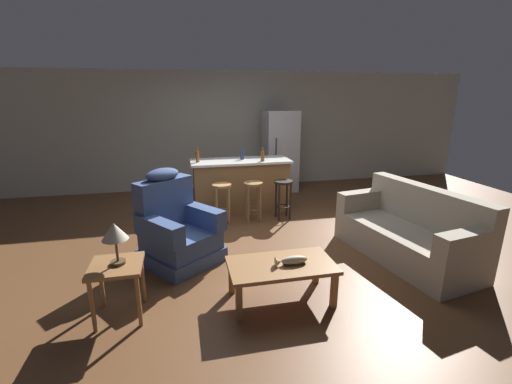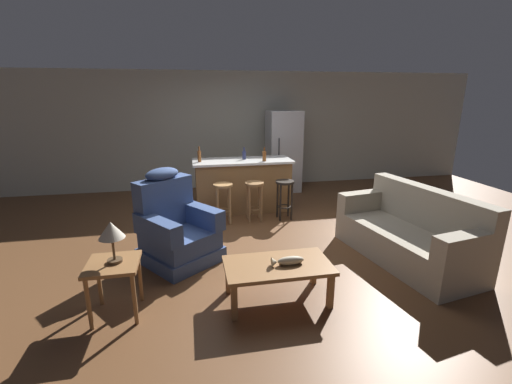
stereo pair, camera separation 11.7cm
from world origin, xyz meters
name	(u,v)px [view 2 (the right image)]	position (x,y,z in m)	size (l,w,h in m)	color
ground_plane	(257,237)	(0.00, 0.00, 0.00)	(12.00, 12.00, 0.00)	brown
back_wall	(230,131)	(0.00, 3.12, 1.30)	(12.00, 0.05, 2.60)	#B2B2A3
coffee_table	(278,269)	(-0.11, -1.65, 0.36)	(1.10, 0.60, 0.42)	olive
fish_figurine	(288,261)	(-0.02, -1.69, 0.46)	(0.34, 0.10, 0.10)	#4C3823
couch	(409,234)	(1.82, -1.06, 0.34)	(1.15, 2.01, 0.94)	#9E937F
recliner_near_lamp	(176,229)	(-1.17, -0.49, 0.42)	(1.18, 1.18, 1.20)	#384C7A
end_table	(114,272)	(-1.72, -1.58, 0.46)	(0.48, 0.48, 0.56)	olive
table_lamp	(111,232)	(-1.69, -1.57, 0.87)	(0.24, 0.24, 0.41)	#4C3823
kitchen_island	(243,185)	(0.00, 1.35, 0.48)	(1.80, 0.70, 0.95)	olive
bar_stool_left	(223,196)	(-0.43, 0.72, 0.47)	(0.32, 0.32, 0.68)	#A87A47
bar_stool_middle	(254,194)	(0.10, 0.72, 0.47)	(0.32, 0.32, 0.68)	olive
bar_stool_right	(285,193)	(0.63, 0.72, 0.47)	(0.32, 0.32, 0.68)	black
refrigerator	(283,151)	(1.11, 2.55, 0.88)	(0.70, 0.69, 1.76)	#B7B7BC
bottle_tall_green	(199,156)	(-0.77, 1.31, 1.05)	(0.06, 0.06, 0.28)	brown
bottle_short_amber	(244,155)	(0.04, 1.40, 1.03)	(0.07, 0.07, 0.22)	#23284C
bottle_wine_dark	(264,156)	(0.36, 1.15, 1.04)	(0.07, 0.07, 0.25)	brown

